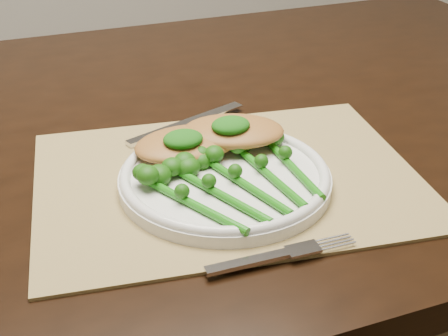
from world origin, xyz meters
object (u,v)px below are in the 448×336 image
object	(u,v)px
placemat	(228,178)
broccolini_bundle	(247,186)
dinner_plate	(225,177)
dining_table	(157,321)
chicken_fillet_left	(187,144)

from	to	relation	value
placemat	broccolini_bundle	world-z (taller)	broccolini_bundle
broccolini_bundle	dinner_plate	bearing A→B (deg)	90.37
dining_table	broccolini_bundle	world-z (taller)	broccolini_bundle
broccolini_bundle	chicken_fillet_left	bearing A→B (deg)	93.86
placemat	dinner_plate	bearing A→B (deg)	-114.29
dining_table	broccolini_bundle	bearing A→B (deg)	-76.06
placemat	dinner_plate	xyz separation A→B (m)	(-0.01, -0.02, 0.01)
placemat	broccolini_bundle	bearing A→B (deg)	-80.84
dinner_plate	dining_table	bearing A→B (deg)	104.21
placemat	chicken_fillet_left	size ratio (longest dim) A/B	3.47
placemat	chicken_fillet_left	world-z (taller)	chicken_fillet_left
placemat	dinner_plate	distance (m)	0.02
dinner_plate	placemat	bearing A→B (deg)	59.09
placemat	chicken_fillet_left	distance (m)	0.07
dinner_plate	chicken_fillet_left	size ratio (longest dim) A/B	1.90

